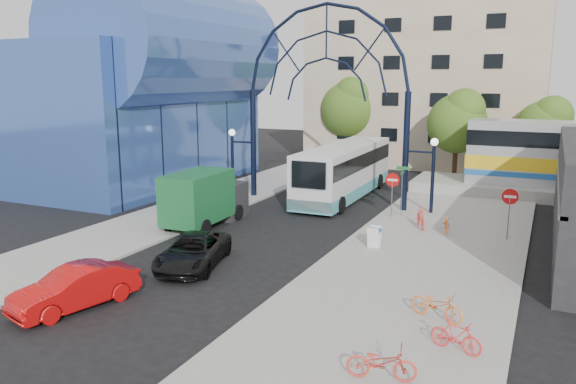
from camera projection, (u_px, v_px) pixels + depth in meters
The scene contains 22 objects.
ground at pixel (197, 273), 22.69m from camera, with size 120.00×120.00×0.00m, color black.
sidewalk_east at pixel (417, 269), 22.89m from camera, with size 8.00×56.00×0.12m, color gray.
plaza_west at pixel (160, 221), 30.70m from camera, with size 5.00×50.00×0.12m, color gray.
gateway_arch at pixel (326, 64), 33.40m from camera, with size 13.64×0.44×12.10m.
stop_sign at pixel (392, 184), 30.94m from camera, with size 0.80×0.07×2.50m.
do_not_enter_sign at pixel (510, 202), 26.58m from camera, with size 0.76×0.07×2.48m.
street_name_sign at pixel (402, 180), 31.28m from camera, with size 0.70×0.70×2.80m.
sandwich_board at pixel (374, 235), 25.51m from camera, with size 0.55×0.61×0.99m.
transit_hall at pixel (136, 92), 41.03m from camera, with size 16.50×18.00×14.50m.
apartment_block at pixel (429, 86), 51.48m from camera, with size 20.00×12.10×14.00m.
tree_north_a at pixel (459, 120), 42.22m from camera, with size 4.48×4.48×7.00m.
tree_north_b at pixel (350, 106), 49.80m from camera, with size 5.12×5.12×8.00m.
tree_north_c at pixel (546, 126), 41.56m from camera, with size 4.16×4.16×6.50m.
city_bus at pixel (345, 170), 36.82m from camera, with size 3.10×12.52×3.42m.
green_truck at pixel (206, 198), 29.69m from camera, with size 2.48×5.97×2.97m.
black_suv at pixel (193, 251), 23.30m from camera, with size 2.20×4.77×1.33m, color black.
red_sedan at pixel (75, 288), 19.09m from camera, with size 1.51×4.33×1.43m, color #B90B0B.
bike_near_a at pixel (447, 223), 28.30m from camera, with size 0.58×1.67×0.87m, color orange.
bike_near_b at pixel (421, 217), 28.95m from camera, with size 0.51×1.82×1.09m, color #F83E31.
bike_far_a at pixel (437, 305), 17.96m from camera, with size 0.64×1.83×0.96m, color orange.
bike_far_b at pixel (456, 336), 15.83m from camera, with size 0.43×1.54×0.92m, color red.
bike_far_c at pixel (381, 362), 14.33m from camera, with size 0.63×1.80×0.95m, color red.
Camera 1 is at (12.50, -17.97, 7.73)m, focal length 35.00 mm.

